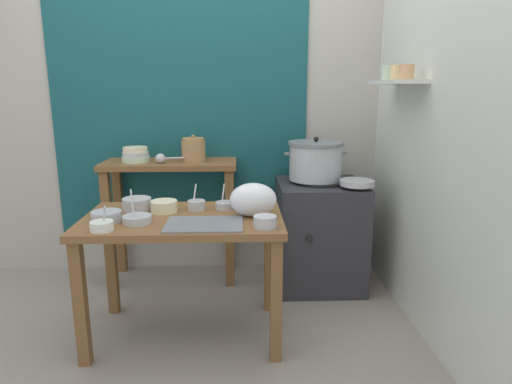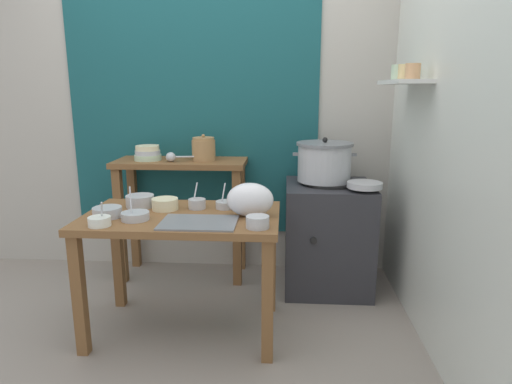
# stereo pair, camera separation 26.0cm
# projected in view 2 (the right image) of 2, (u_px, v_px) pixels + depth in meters

# --- Properties ---
(ground_plane) EXTENTS (9.00, 9.00, 0.00)m
(ground_plane) POSITION_uv_depth(u_px,v_px,m) (189.00, 332.00, 2.64)
(ground_plane) COLOR gray
(wall_back) EXTENTS (4.40, 0.12, 2.60)m
(wall_back) POSITION_uv_depth(u_px,v_px,m) (225.00, 103.00, 3.41)
(wall_back) COLOR #B2ADA3
(wall_back) RESTS_ON ground
(wall_right) EXTENTS (0.30, 3.20, 2.60)m
(wall_right) POSITION_uv_depth(u_px,v_px,m) (439.00, 109.00, 2.45)
(wall_right) COLOR silver
(wall_right) RESTS_ON ground
(prep_table) EXTENTS (1.10, 0.66, 0.72)m
(prep_table) POSITION_uv_depth(u_px,v_px,m) (182.00, 233.00, 2.53)
(prep_table) COLOR brown
(prep_table) RESTS_ON ground
(back_shelf_table) EXTENTS (0.96, 0.40, 0.90)m
(back_shelf_table) POSITION_uv_depth(u_px,v_px,m) (182.00, 189.00, 3.31)
(back_shelf_table) COLOR brown
(back_shelf_table) RESTS_ON ground
(stove_block) EXTENTS (0.60, 0.61, 0.78)m
(stove_block) POSITION_uv_depth(u_px,v_px,m) (328.00, 236.00, 3.18)
(stove_block) COLOR #2D2D33
(stove_block) RESTS_ON ground
(steamer_pot) EXTENTS (0.44, 0.39, 0.31)m
(steamer_pot) POSITION_uv_depth(u_px,v_px,m) (324.00, 162.00, 3.08)
(steamer_pot) COLOR #B7BABF
(steamer_pot) RESTS_ON stove_block
(clay_pot) EXTENTS (0.17, 0.17, 0.19)m
(clay_pot) POSITION_uv_depth(u_px,v_px,m) (204.00, 149.00, 3.23)
(clay_pot) COLOR #A37A4C
(clay_pot) RESTS_ON back_shelf_table
(bowl_stack_enamel) EXTENTS (0.20, 0.20, 0.11)m
(bowl_stack_enamel) POSITION_uv_depth(u_px,v_px,m) (148.00, 153.00, 3.25)
(bowl_stack_enamel) COLOR #B7D1AD
(bowl_stack_enamel) RESTS_ON back_shelf_table
(ladle) EXTENTS (0.28, 0.09, 0.07)m
(ladle) POSITION_uv_depth(u_px,v_px,m) (172.00, 157.00, 3.17)
(ladle) COLOR #B7BABF
(ladle) RESTS_ON back_shelf_table
(serving_tray) EXTENTS (0.40, 0.28, 0.01)m
(serving_tray) POSITION_uv_depth(u_px,v_px,m) (199.00, 223.00, 2.33)
(serving_tray) COLOR slate
(serving_tray) RESTS_ON prep_table
(plastic_bag) EXTENTS (0.26, 0.16, 0.19)m
(plastic_bag) POSITION_uv_depth(u_px,v_px,m) (250.00, 200.00, 2.45)
(plastic_bag) COLOR white
(plastic_bag) RESTS_ON prep_table
(wide_pan) EXTENTS (0.23, 0.23, 0.04)m
(wide_pan) POSITION_uv_depth(u_px,v_px,m) (365.00, 185.00, 2.89)
(wide_pan) COLOR #B7BABF
(wide_pan) RESTS_ON stove_block
(prep_bowl_0) EXTENTS (0.17, 0.17, 0.07)m
(prep_bowl_0) POSITION_uv_depth(u_px,v_px,m) (140.00, 201.00, 2.66)
(prep_bowl_0) COLOR #B7BABF
(prep_bowl_0) RESTS_ON prep_table
(prep_bowl_1) EXTENTS (0.13, 0.13, 0.05)m
(prep_bowl_1) POSITION_uv_depth(u_px,v_px,m) (255.00, 201.00, 2.69)
(prep_bowl_1) COLOR #B7BABF
(prep_bowl_1) RESTS_ON prep_table
(prep_bowl_2) EXTENTS (0.10, 0.10, 0.15)m
(prep_bowl_2) POSITION_uv_depth(u_px,v_px,m) (197.00, 203.00, 2.62)
(prep_bowl_2) COLOR #B7BABF
(prep_bowl_2) RESTS_ON prep_table
(prep_bowl_3) EXTENTS (0.15, 0.15, 0.07)m
(prep_bowl_3) POSITION_uv_depth(u_px,v_px,m) (165.00, 204.00, 2.60)
(prep_bowl_3) COLOR beige
(prep_bowl_3) RESTS_ON prep_table
(prep_bowl_4) EXTENTS (0.15, 0.15, 0.18)m
(prep_bowl_4) POSITION_uv_depth(u_px,v_px,m) (135.00, 215.00, 2.39)
(prep_bowl_4) COLOR #B7BABF
(prep_bowl_4) RESTS_ON prep_table
(prep_bowl_5) EXTENTS (0.12, 0.12, 0.13)m
(prep_bowl_5) POSITION_uv_depth(u_px,v_px,m) (99.00, 221.00, 2.28)
(prep_bowl_5) COLOR silver
(prep_bowl_5) RESTS_ON prep_table
(prep_bowl_6) EXTENTS (0.16, 0.16, 0.06)m
(prep_bowl_6) POSITION_uv_depth(u_px,v_px,m) (107.00, 212.00, 2.44)
(prep_bowl_6) COLOR #B7BABF
(prep_bowl_6) RESTS_ON prep_table
(prep_bowl_7) EXTENTS (0.11, 0.11, 0.15)m
(prep_bowl_7) POSITION_uv_depth(u_px,v_px,m) (225.00, 204.00, 2.62)
(prep_bowl_7) COLOR #B7BABF
(prep_bowl_7) RESTS_ON prep_table
(prep_bowl_8) EXTENTS (0.12, 0.12, 0.06)m
(prep_bowl_8) POSITION_uv_depth(u_px,v_px,m) (258.00, 221.00, 2.25)
(prep_bowl_8) COLOR #B7BABF
(prep_bowl_8) RESTS_ON prep_table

